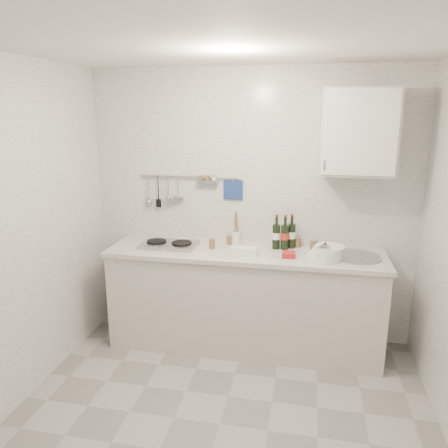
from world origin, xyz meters
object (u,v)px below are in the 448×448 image
(wall_cabinet, at_px, (358,132))
(utensil_crock, at_px, (236,237))
(plate_stack_hob, at_px, (180,243))
(plate_stack_sink, at_px, (327,253))
(wine_bottles, at_px, (284,232))

(wall_cabinet, relative_size, utensil_crock, 2.22)
(wall_cabinet, distance_m, plate_stack_hob, 1.83)
(plate_stack_sink, xyz_separation_m, utensil_crock, (-0.81, 0.25, 0.02))
(utensil_crock, bearing_deg, plate_stack_hob, -169.77)
(utensil_crock, bearing_deg, plate_stack_sink, -17.22)
(utensil_crock, bearing_deg, wine_bottles, -4.15)
(wall_cabinet, distance_m, plate_stack_sink, 1.02)
(wall_cabinet, relative_size, plate_stack_sink, 2.25)
(wall_cabinet, xyz_separation_m, plate_stack_sink, (-0.20, -0.21, -0.98))
(plate_stack_sink, bearing_deg, utensil_crock, 162.78)
(wine_bottles, bearing_deg, wall_cabinet, -1.28)
(plate_stack_hob, distance_m, wine_bottles, 0.97)
(wall_cabinet, height_order, utensil_crock, wall_cabinet)
(plate_stack_hob, relative_size, plate_stack_sink, 0.94)
(plate_stack_hob, relative_size, utensil_crock, 0.93)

